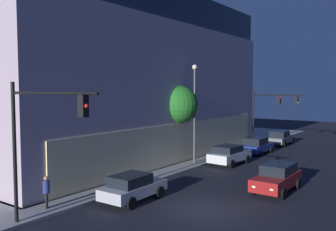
{
  "coord_description": "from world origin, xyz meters",
  "views": [
    {
      "loc": [
        -16.77,
        -9.75,
        6.52
      ],
      "look_at": [
        4.17,
        5.44,
        4.63
      ],
      "focal_mm": 38.9,
      "sensor_mm": 36.0,
      "label": 1
    }
  ],
  "objects_px": {
    "traffic_light_far_corner": "(271,107)",
    "car_red": "(277,177)",
    "car_silver": "(132,187)",
    "pedestrian_waiting": "(46,189)",
    "car_blue": "(256,145)",
    "traffic_light_near_corner": "(37,131)",
    "street_lamp_sidewalk": "(194,102)",
    "car_white": "(229,154)",
    "modern_building": "(88,80)",
    "car_grey": "(280,138)",
    "sidewalk_tree": "(179,105)"
  },
  "relations": [
    {
      "from": "modern_building",
      "to": "pedestrian_waiting",
      "type": "relative_size",
      "value": 17.79
    },
    {
      "from": "traffic_light_near_corner",
      "to": "traffic_light_far_corner",
      "type": "bearing_deg",
      "value": -0.12
    },
    {
      "from": "modern_building",
      "to": "street_lamp_sidewalk",
      "type": "distance_m",
      "value": 13.16
    },
    {
      "from": "car_silver",
      "to": "pedestrian_waiting",
      "type": "bearing_deg",
      "value": 147.29
    },
    {
      "from": "traffic_light_near_corner",
      "to": "modern_building",
      "type": "bearing_deg",
      "value": 42.6
    },
    {
      "from": "traffic_light_near_corner",
      "to": "car_white",
      "type": "height_order",
      "value": "traffic_light_near_corner"
    },
    {
      "from": "car_silver",
      "to": "car_blue",
      "type": "xyz_separation_m",
      "value": [
        19.12,
        0.3,
        -0.0
      ]
    },
    {
      "from": "sidewalk_tree",
      "to": "pedestrian_waiting",
      "type": "xyz_separation_m",
      "value": [
        -14.37,
        -1.2,
        -3.96
      ]
    },
    {
      "from": "car_white",
      "to": "car_grey",
      "type": "bearing_deg",
      "value": 0.66
    },
    {
      "from": "modern_building",
      "to": "car_white",
      "type": "xyz_separation_m",
      "value": [
        2.17,
        -15.42,
        -6.62
      ]
    },
    {
      "from": "traffic_light_near_corner",
      "to": "traffic_light_far_corner",
      "type": "distance_m",
      "value": 28.95
    },
    {
      "from": "traffic_light_near_corner",
      "to": "street_lamp_sidewalk",
      "type": "relative_size",
      "value": 0.79
    },
    {
      "from": "modern_building",
      "to": "traffic_light_far_corner",
      "type": "relative_size",
      "value": 5.06
    },
    {
      "from": "traffic_light_far_corner",
      "to": "pedestrian_waiting",
      "type": "relative_size",
      "value": 3.51
    },
    {
      "from": "traffic_light_near_corner",
      "to": "pedestrian_waiting",
      "type": "bearing_deg",
      "value": 48.43
    },
    {
      "from": "traffic_light_near_corner",
      "to": "car_silver",
      "type": "relative_size",
      "value": 1.57
    },
    {
      "from": "car_silver",
      "to": "sidewalk_tree",
      "type": "bearing_deg",
      "value": 19.95
    },
    {
      "from": "pedestrian_waiting",
      "to": "car_grey",
      "type": "distance_m",
      "value": 30.26
    },
    {
      "from": "car_blue",
      "to": "car_grey",
      "type": "relative_size",
      "value": 0.93
    },
    {
      "from": "sidewalk_tree",
      "to": "car_blue",
      "type": "distance_m",
      "value": 10.35
    },
    {
      "from": "traffic_light_far_corner",
      "to": "traffic_light_near_corner",
      "type": "bearing_deg",
      "value": 179.88
    },
    {
      "from": "traffic_light_near_corner",
      "to": "sidewalk_tree",
      "type": "distance_m",
      "value": 16.72
    },
    {
      "from": "car_silver",
      "to": "car_red",
      "type": "relative_size",
      "value": 0.91
    },
    {
      "from": "traffic_light_near_corner",
      "to": "car_blue",
      "type": "bearing_deg",
      "value": -0.08
    },
    {
      "from": "car_grey",
      "to": "car_red",
      "type": "bearing_deg",
      "value": -161.62
    },
    {
      "from": "traffic_light_far_corner",
      "to": "sidewalk_tree",
      "type": "xyz_separation_m",
      "value": [
        -12.6,
        3.49,
        0.61
      ]
    },
    {
      "from": "traffic_light_far_corner",
      "to": "car_red",
      "type": "bearing_deg",
      "value": -158.31
    },
    {
      "from": "street_lamp_sidewalk",
      "to": "car_silver",
      "type": "relative_size",
      "value": 1.98
    },
    {
      "from": "street_lamp_sidewalk",
      "to": "car_blue",
      "type": "height_order",
      "value": "street_lamp_sidewalk"
    },
    {
      "from": "traffic_light_far_corner",
      "to": "car_red",
      "type": "xyz_separation_m",
      "value": [
        -16.02,
        -6.37,
        -3.64
      ]
    },
    {
      "from": "car_silver",
      "to": "car_grey",
      "type": "relative_size",
      "value": 0.91
    },
    {
      "from": "pedestrian_waiting",
      "to": "car_red",
      "type": "distance_m",
      "value": 13.97
    },
    {
      "from": "street_lamp_sidewalk",
      "to": "car_white",
      "type": "height_order",
      "value": "street_lamp_sidewalk"
    },
    {
      "from": "car_silver",
      "to": "car_blue",
      "type": "distance_m",
      "value": 19.12
    },
    {
      "from": "car_grey",
      "to": "car_white",
      "type": "bearing_deg",
      "value": -179.34
    },
    {
      "from": "street_lamp_sidewalk",
      "to": "traffic_light_far_corner",
      "type": "bearing_deg",
      "value": -10.72
    },
    {
      "from": "car_silver",
      "to": "street_lamp_sidewalk",
      "type": "bearing_deg",
      "value": 13.2
    },
    {
      "from": "modern_building",
      "to": "car_red",
      "type": "relative_size",
      "value": 6.62
    },
    {
      "from": "car_silver",
      "to": "car_grey",
      "type": "distance_m",
      "value": 26.17
    },
    {
      "from": "modern_building",
      "to": "car_blue",
      "type": "relative_size",
      "value": 7.09
    },
    {
      "from": "modern_building",
      "to": "pedestrian_waiting",
      "type": "xyz_separation_m",
      "value": [
        -14.56,
        -12.98,
        -6.31
      ]
    },
    {
      "from": "car_silver",
      "to": "car_white",
      "type": "relative_size",
      "value": 0.93
    },
    {
      "from": "traffic_light_far_corner",
      "to": "car_blue",
      "type": "bearing_deg",
      "value": 179.64
    },
    {
      "from": "modern_building",
      "to": "street_lamp_sidewalk",
      "type": "relative_size",
      "value": 3.68
    },
    {
      "from": "pedestrian_waiting",
      "to": "car_silver",
      "type": "bearing_deg",
      "value": -32.71
    },
    {
      "from": "traffic_light_near_corner",
      "to": "car_red",
      "type": "distance_m",
      "value": 14.93
    },
    {
      "from": "car_silver",
      "to": "car_red",
      "type": "distance_m",
      "value": 9.25
    },
    {
      "from": "street_lamp_sidewalk",
      "to": "pedestrian_waiting",
      "type": "xyz_separation_m",
      "value": [
        -14.9,
        0.01,
        -4.22
      ]
    },
    {
      "from": "modern_building",
      "to": "car_red",
      "type": "height_order",
      "value": "modern_building"
    },
    {
      "from": "car_blue",
      "to": "car_white",
      "type": "bearing_deg",
      "value": -178.53
    }
  ]
}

